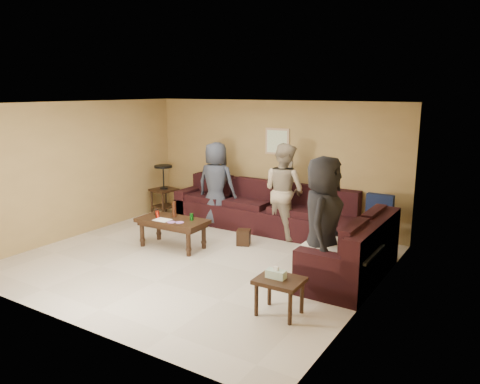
{
  "coord_description": "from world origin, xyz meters",
  "views": [
    {
      "loc": [
        4.37,
        -5.73,
        2.71
      ],
      "look_at": [
        0.25,
        0.85,
        1.0
      ],
      "focal_mm": 35.0,
      "sensor_mm": 36.0,
      "label": 1
    }
  ],
  "objects_px": {
    "coffee_table": "(172,223)",
    "end_table_left": "(164,189)",
    "sectional_sofa": "(286,226)",
    "person_left": "(216,184)",
    "person_middle": "(284,191)",
    "side_table_right": "(279,283)",
    "person_right": "(323,221)",
    "waste_bin": "(244,237)"
  },
  "relations": [
    {
      "from": "person_left",
      "to": "person_right",
      "type": "relative_size",
      "value": 0.92
    },
    {
      "from": "side_table_right",
      "to": "person_middle",
      "type": "height_order",
      "value": "person_middle"
    },
    {
      "from": "sectional_sofa",
      "to": "person_middle",
      "type": "bearing_deg",
      "value": 124.51
    },
    {
      "from": "person_left",
      "to": "coffee_table",
      "type": "bearing_deg",
      "value": 89.76
    },
    {
      "from": "person_left",
      "to": "person_middle",
      "type": "xyz_separation_m",
      "value": [
        1.52,
        0.02,
        0.03
      ]
    },
    {
      "from": "side_table_right",
      "to": "person_left",
      "type": "bearing_deg",
      "value": 135.73
    },
    {
      "from": "waste_bin",
      "to": "person_right",
      "type": "distance_m",
      "value": 2.15
    },
    {
      "from": "coffee_table",
      "to": "person_right",
      "type": "xyz_separation_m",
      "value": [
        2.79,
        -0.09,
        0.48
      ]
    },
    {
      "from": "sectional_sofa",
      "to": "end_table_left",
      "type": "bearing_deg",
      "value": 173.99
    },
    {
      "from": "sectional_sofa",
      "to": "coffee_table",
      "type": "distance_m",
      "value": 2.02
    },
    {
      "from": "side_table_right",
      "to": "person_middle",
      "type": "distance_m",
      "value": 3.18
    },
    {
      "from": "sectional_sofa",
      "to": "end_table_left",
      "type": "xyz_separation_m",
      "value": [
        -3.15,
        0.33,
        0.25
      ]
    },
    {
      "from": "side_table_right",
      "to": "person_right",
      "type": "xyz_separation_m",
      "value": [
        0.07,
        1.15,
        0.51
      ]
    },
    {
      "from": "person_left",
      "to": "person_middle",
      "type": "distance_m",
      "value": 1.52
    },
    {
      "from": "coffee_table",
      "to": "end_table_left",
      "type": "height_order",
      "value": "end_table_left"
    },
    {
      "from": "person_middle",
      "to": "sectional_sofa",
      "type": "bearing_deg",
      "value": 140.91
    },
    {
      "from": "sectional_sofa",
      "to": "side_table_right",
      "type": "bearing_deg",
      "value": -65.45
    },
    {
      "from": "sectional_sofa",
      "to": "person_left",
      "type": "bearing_deg",
      "value": 169.76
    },
    {
      "from": "coffee_table",
      "to": "waste_bin",
      "type": "xyz_separation_m",
      "value": [
        0.98,
        0.77,
        -0.29
      ]
    },
    {
      "from": "sectional_sofa",
      "to": "waste_bin",
      "type": "distance_m",
      "value": 0.8
    },
    {
      "from": "end_table_left",
      "to": "person_left",
      "type": "height_order",
      "value": "person_left"
    },
    {
      "from": "person_middle",
      "to": "side_table_right",
      "type": "bearing_deg",
      "value": 132.21
    },
    {
      "from": "end_table_left",
      "to": "person_left",
      "type": "xyz_separation_m",
      "value": [
        1.41,
        -0.02,
        0.27
      ]
    },
    {
      "from": "waste_bin",
      "to": "person_middle",
      "type": "relative_size",
      "value": 0.16
    },
    {
      "from": "side_table_right",
      "to": "person_right",
      "type": "distance_m",
      "value": 1.27
    },
    {
      "from": "person_right",
      "to": "coffee_table",
      "type": "bearing_deg",
      "value": 77.15
    },
    {
      "from": "end_table_left",
      "to": "side_table_right",
      "type": "bearing_deg",
      "value": -33.39
    },
    {
      "from": "side_table_right",
      "to": "person_middle",
      "type": "relative_size",
      "value": 0.35
    },
    {
      "from": "waste_bin",
      "to": "sectional_sofa",
      "type": "bearing_deg",
      "value": 38.92
    },
    {
      "from": "coffee_table",
      "to": "person_right",
      "type": "distance_m",
      "value": 2.84
    },
    {
      "from": "sectional_sofa",
      "to": "waste_bin",
      "type": "relative_size",
      "value": 16.93
    },
    {
      "from": "coffee_table",
      "to": "side_table_right",
      "type": "xyz_separation_m",
      "value": [
        2.72,
        -1.24,
        -0.03
      ]
    },
    {
      "from": "sectional_sofa",
      "to": "person_middle",
      "type": "height_order",
      "value": "person_middle"
    },
    {
      "from": "person_left",
      "to": "person_middle",
      "type": "bearing_deg",
      "value": 174.52
    },
    {
      "from": "person_left",
      "to": "side_table_right",
      "type": "bearing_deg",
      "value": 129.62
    },
    {
      "from": "coffee_table",
      "to": "person_right",
      "type": "bearing_deg",
      "value": -1.79
    },
    {
      "from": "sectional_sofa",
      "to": "end_table_left",
      "type": "relative_size",
      "value": 4.23
    },
    {
      "from": "waste_bin",
      "to": "person_middle",
      "type": "height_order",
      "value": "person_middle"
    },
    {
      "from": "person_right",
      "to": "waste_bin",
      "type": "bearing_deg",
      "value": 53.66
    },
    {
      "from": "coffee_table",
      "to": "person_right",
      "type": "relative_size",
      "value": 0.68
    },
    {
      "from": "waste_bin",
      "to": "person_right",
      "type": "height_order",
      "value": "person_right"
    },
    {
      "from": "end_table_left",
      "to": "person_left",
      "type": "distance_m",
      "value": 1.43
    }
  ]
}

